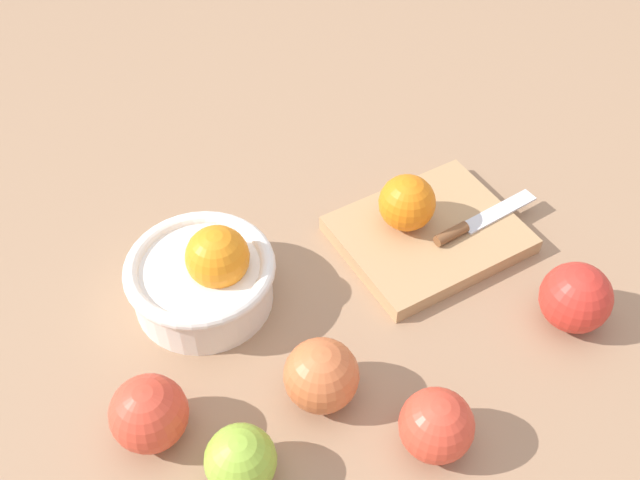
{
  "coord_description": "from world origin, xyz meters",
  "views": [
    {
      "loc": [
        -0.21,
        -0.46,
        0.69
      ],
      "look_at": [
        0.02,
        0.09,
        0.04
      ],
      "focal_mm": 42.52,
      "sensor_mm": 36.0,
      "label": 1
    }
  ],
  "objects_px": {
    "knife": "(472,224)",
    "apple_front_right": "(576,298)",
    "apple_front_left": "(241,460)",
    "apple_front_right_2": "(436,426)",
    "apple_front_left_3": "(149,414)",
    "cutting_board": "(429,235)",
    "apple_front_left_2": "(321,376)",
    "orange_on_board": "(407,203)",
    "bowl": "(204,276)"
  },
  "relations": [
    {
      "from": "cutting_board",
      "to": "apple_front_left_2",
      "type": "relative_size",
      "value": 2.73
    },
    {
      "from": "cutting_board",
      "to": "apple_front_right_2",
      "type": "xyz_separation_m",
      "value": [
        -0.13,
        -0.24,
        0.03
      ]
    },
    {
      "from": "knife",
      "to": "apple_front_right_2",
      "type": "bearing_deg",
      "value": -128.0
    },
    {
      "from": "apple_front_left_3",
      "to": "apple_front_left",
      "type": "bearing_deg",
      "value": -49.98
    },
    {
      "from": "apple_front_left_2",
      "to": "cutting_board",
      "type": "bearing_deg",
      "value": 35.81
    },
    {
      "from": "apple_front_right_2",
      "to": "knife",
      "type": "bearing_deg",
      "value": 52.0
    },
    {
      "from": "apple_front_left_2",
      "to": "apple_front_right_2",
      "type": "distance_m",
      "value": 0.12
    },
    {
      "from": "apple_front_right_2",
      "to": "bowl",
      "type": "bearing_deg",
      "value": 119.65
    },
    {
      "from": "apple_front_left_2",
      "to": "apple_front_right_2",
      "type": "relative_size",
      "value": 1.05
    },
    {
      "from": "apple_front_left",
      "to": "apple_front_right_2",
      "type": "xyz_separation_m",
      "value": [
        0.18,
        -0.04,
        0.0
      ]
    },
    {
      "from": "apple_front_left",
      "to": "apple_front_right_2",
      "type": "relative_size",
      "value": 0.93
    },
    {
      "from": "bowl",
      "to": "apple_front_right",
      "type": "distance_m",
      "value": 0.41
    },
    {
      "from": "knife",
      "to": "orange_on_board",
      "type": "bearing_deg",
      "value": 152.09
    },
    {
      "from": "apple_front_left_3",
      "to": "orange_on_board",
      "type": "bearing_deg",
      "value": 22.17
    },
    {
      "from": "apple_front_left",
      "to": "orange_on_board",
      "type": "bearing_deg",
      "value": 37.69
    },
    {
      "from": "cutting_board",
      "to": "orange_on_board",
      "type": "height_order",
      "value": "orange_on_board"
    },
    {
      "from": "apple_front_right",
      "to": "cutting_board",
      "type": "bearing_deg",
      "value": 117.17
    },
    {
      "from": "apple_front_left_2",
      "to": "apple_front_left_3",
      "type": "height_order",
      "value": "same"
    },
    {
      "from": "bowl",
      "to": "apple_front_right",
      "type": "xyz_separation_m",
      "value": [
        0.36,
        -0.19,
        -0.0
      ]
    },
    {
      "from": "knife",
      "to": "apple_front_left",
      "type": "xyz_separation_m",
      "value": [
        -0.36,
        -0.18,
        0.01
      ]
    },
    {
      "from": "bowl",
      "to": "apple_front_right",
      "type": "height_order",
      "value": "bowl"
    },
    {
      "from": "knife",
      "to": "apple_front_right",
      "type": "xyz_separation_m",
      "value": [
        0.04,
        -0.15,
        0.01
      ]
    },
    {
      "from": "apple_front_left",
      "to": "apple_front_right",
      "type": "xyz_separation_m",
      "value": [
        0.4,
        0.03,
        0.01
      ]
    },
    {
      "from": "bowl",
      "to": "knife",
      "type": "distance_m",
      "value": 0.33
    },
    {
      "from": "apple_front_left_3",
      "to": "cutting_board",
      "type": "bearing_deg",
      "value": 18.13
    },
    {
      "from": "bowl",
      "to": "apple_front_right_2",
      "type": "bearing_deg",
      "value": -60.35
    },
    {
      "from": "knife",
      "to": "apple_front_left_3",
      "type": "relative_size",
      "value": 2.01
    },
    {
      "from": "apple_front_left_2",
      "to": "apple_front_left_3",
      "type": "xyz_separation_m",
      "value": [
        -0.17,
        0.03,
        0.0
      ]
    },
    {
      "from": "bowl",
      "to": "knife",
      "type": "bearing_deg",
      "value": -6.42
    },
    {
      "from": "cutting_board",
      "to": "apple_front_left_3",
      "type": "height_order",
      "value": "apple_front_left_3"
    },
    {
      "from": "knife",
      "to": "apple_front_right",
      "type": "distance_m",
      "value": 0.16
    },
    {
      "from": "apple_front_right",
      "to": "apple_front_left_2",
      "type": "height_order",
      "value": "apple_front_right"
    },
    {
      "from": "apple_front_right_2",
      "to": "cutting_board",
      "type": "bearing_deg",
      "value": 62.28
    },
    {
      "from": "orange_on_board",
      "to": "apple_front_right",
      "type": "bearing_deg",
      "value": -59.92
    },
    {
      "from": "knife",
      "to": "apple_front_left_3",
      "type": "distance_m",
      "value": 0.44
    },
    {
      "from": "apple_front_left",
      "to": "apple_front_right_2",
      "type": "bearing_deg",
      "value": -12.65
    },
    {
      "from": "apple_front_left",
      "to": "apple_front_right",
      "type": "distance_m",
      "value": 0.4
    },
    {
      "from": "apple_front_left_2",
      "to": "bowl",
      "type": "bearing_deg",
      "value": 112.42
    },
    {
      "from": "orange_on_board",
      "to": "apple_front_left_2",
      "type": "xyz_separation_m",
      "value": [
        -0.18,
        -0.17,
        -0.02
      ]
    },
    {
      "from": "bowl",
      "to": "cutting_board",
      "type": "distance_m",
      "value": 0.28
    },
    {
      "from": "apple_front_left",
      "to": "apple_front_left_3",
      "type": "height_order",
      "value": "apple_front_left_3"
    },
    {
      "from": "cutting_board",
      "to": "apple_front_left_3",
      "type": "distance_m",
      "value": 0.4
    },
    {
      "from": "cutting_board",
      "to": "apple_front_left_2",
      "type": "distance_m",
      "value": 0.26
    },
    {
      "from": "apple_front_right",
      "to": "apple_front_left_2",
      "type": "relative_size",
      "value": 1.02
    },
    {
      "from": "cutting_board",
      "to": "apple_front_left_3",
      "type": "bearing_deg",
      "value": -161.87
    },
    {
      "from": "cutting_board",
      "to": "apple_front_right",
      "type": "bearing_deg",
      "value": -62.83
    },
    {
      "from": "orange_on_board",
      "to": "apple_front_left_2",
      "type": "height_order",
      "value": "orange_on_board"
    },
    {
      "from": "apple_front_right",
      "to": "apple_front_left_2",
      "type": "bearing_deg",
      "value": 176.35
    },
    {
      "from": "apple_front_left_2",
      "to": "orange_on_board",
      "type": "bearing_deg",
      "value": 42.77
    },
    {
      "from": "orange_on_board",
      "to": "apple_front_right_2",
      "type": "height_order",
      "value": "orange_on_board"
    }
  ]
}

